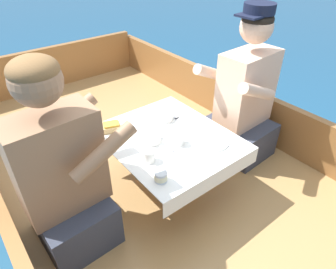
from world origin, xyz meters
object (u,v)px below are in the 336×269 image
at_px(sandwich, 111,127).
at_px(coffee_cup_port, 149,156).
at_px(person_starboard, 244,100).
at_px(coffee_cup_starboard, 179,139).
at_px(tin_can, 161,177).
at_px(person_port, 63,177).

relative_size(sandwich, coffee_cup_port, 1.44).
relative_size(person_starboard, coffee_cup_starboard, 10.94).
relative_size(person_starboard, coffee_cup_port, 11.56).
bearing_deg(coffee_cup_starboard, person_starboard, 4.94).
height_order(sandwich, coffee_cup_starboard, coffee_cup_starboard).
bearing_deg(tin_can, coffee_cup_port, 74.37).
height_order(person_starboard, tin_can, person_starboard).
distance_m(person_starboard, coffee_cup_port, 0.87).
height_order(person_port, person_starboard, person_starboard).
xyz_separation_m(person_port, coffee_cup_starboard, (0.65, -0.10, -0.01)).
distance_m(person_port, sandwich, 0.49).
bearing_deg(person_port, person_starboard, -3.54).
bearing_deg(person_port, tin_can, -37.73).
height_order(sandwich, tin_can, sandwich).
relative_size(person_starboard, sandwich, 8.00).
height_order(person_starboard, sandwich, person_starboard).
height_order(coffee_cup_starboard, tin_can, coffee_cup_starboard).
distance_m(coffee_cup_port, tin_can, 0.17).
bearing_deg(coffee_cup_port, sandwich, 92.68).
bearing_deg(coffee_cup_port, person_port, 164.72).
height_order(coffee_cup_port, coffee_cup_starboard, coffee_cup_port).
relative_size(person_port, coffee_cup_starboard, 10.60).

